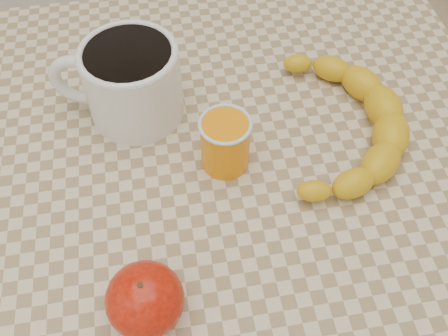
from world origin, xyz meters
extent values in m
cube|color=#CAB78F|center=(0.00, 0.00, 0.73)|extent=(0.80, 0.80, 0.04)
cube|color=olive|center=(0.00, 0.00, 0.68)|extent=(0.74, 0.74, 0.06)
cylinder|color=olive|center=(-0.35, 0.35, 0.35)|extent=(0.05, 0.05, 0.71)
cylinder|color=olive|center=(0.35, 0.35, 0.35)|extent=(0.05, 0.05, 0.71)
cylinder|color=silver|center=(-0.10, 0.13, 0.80)|extent=(0.15, 0.15, 0.10)
cylinder|color=black|center=(-0.10, 0.13, 0.85)|extent=(0.11, 0.11, 0.01)
torus|color=silver|center=(-0.10, 0.13, 0.85)|extent=(0.13, 0.13, 0.01)
torus|color=silver|center=(-0.17, 0.15, 0.80)|extent=(0.08, 0.04, 0.08)
cylinder|color=orange|center=(0.01, 0.02, 0.79)|extent=(0.06, 0.06, 0.07)
torus|color=silver|center=(0.01, 0.02, 0.82)|extent=(0.06, 0.06, 0.00)
ellipsoid|color=#8A0C04|center=(-0.11, -0.16, 0.79)|extent=(0.10, 0.10, 0.07)
cylinder|color=#382311|center=(-0.11, -0.16, 0.82)|extent=(0.01, 0.01, 0.01)
camera|label=1|loc=(-0.06, -0.35, 1.26)|focal=40.00mm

